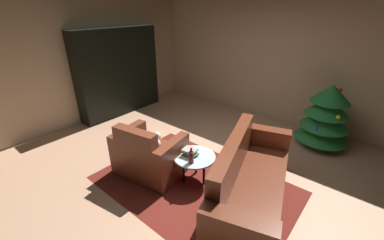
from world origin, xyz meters
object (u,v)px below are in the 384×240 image
Objects in this scene: bookshelf_unit at (124,72)px; coffee_table at (195,159)px; bottle_on_table at (191,157)px; armchair_red at (149,156)px; book_stack_on_table at (190,152)px; decorated_tree at (326,116)px; couch_red at (249,186)px.

coffee_table is at bearing -19.19° from bookshelf_unit.
bottle_on_table is (0.07, -0.16, 0.14)m from coffee_table.
armchair_red reaches higher than coffee_table.
coffee_table is at bearing 23.65° from book_stack_on_table.
bottle_on_table reaches higher than book_stack_on_table.
book_stack_on_table is (-0.06, -0.03, 0.10)m from coffee_table.
book_stack_on_table is at bearing -156.35° from coffee_table.
decorated_tree is at bearing 16.93° from bookshelf_unit.
book_stack_on_table is 0.19m from bottle_on_table.
bookshelf_unit is 3.39m from bottle_on_table.
couch_red is at bearing -14.55° from bookshelf_unit.
armchair_red is 1.78× the size of coffee_table.
bookshelf_unit reaches higher than couch_red.
bookshelf_unit reaches higher than book_stack_on_table.
bottle_on_table reaches higher than coffee_table.
bottle_on_table is at bearing -166.20° from couch_red.
bookshelf_unit is 1.87× the size of armchair_red.
armchair_red reaches higher than book_stack_on_table.
decorated_tree is (1.25, 2.38, 0.12)m from book_stack_on_table.
couch_red is 0.96m from book_stack_on_table.
armchair_red is 0.69m from book_stack_on_table.
coffee_table is 0.22m from bottle_on_table.
couch_red reaches higher than bottle_on_table.
bottle_on_table is (0.73, 0.16, 0.21)m from armchair_red.
decorated_tree is (1.85, 2.67, 0.29)m from armchair_red.
decorated_tree is (1.12, 2.51, 0.08)m from bottle_on_table.
coffee_table is (-0.88, -0.04, 0.06)m from couch_red.
bottle_on_table is at bearing -114.03° from decorated_tree.
bottle_on_table is at bearing 12.53° from armchair_red.
bookshelf_unit is at bearing 165.45° from couch_red.
book_stack_on_table is at bearing -175.84° from couch_red.
bookshelf_unit is at bearing 158.64° from bottle_on_table.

